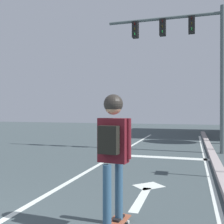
{
  "coord_description": "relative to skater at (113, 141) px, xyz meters",
  "views": [
    {
      "loc": [
        3.03,
        -1.36,
        1.6
      ],
      "look_at": [
        1.31,
        4.3,
        1.56
      ],
      "focal_mm": 42.81,
      "sensor_mm": 36.0,
      "label": 1
    }
  ],
  "objects": [
    {
      "name": "lane_arrow_stem",
      "position": [
        0.12,
        1.37,
        -1.18
      ],
      "size": [
        0.16,
        1.4,
        0.01
      ],
      "primitive_type": "cube",
      "color": "silver",
      "rests_on": "ground"
    },
    {
      "name": "traffic_signal_mast",
      "position": [
        0.78,
        7.25,
        2.84
      ],
      "size": [
        4.44,
        0.34,
        5.48
      ],
      "color": "#515F60",
      "rests_on": "ground"
    },
    {
      "name": "stop_bar",
      "position": [
        -0.04,
        5.75,
        -1.18
      ],
      "size": [
        3.18,
        0.4,
        0.01
      ],
      "primitive_type": "cube",
      "color": "silver",
      "rests_on": "ground"
    },
    {
      "name": "curb_strip",
      "position": [
        1.65,
        3.99,
        -1.11
      ],
      "size": [
        0.24,
        24.0,
        0.14
      ],
      "primitive_type": "cube",
      "color": "#A49998",
      "rests_on": "ground"
    },
    {
      "name": "lane_line_center",
      "position": [
        -1.63,
        3.99,
        -1.18
      ],
      "size": [
        0.12,
        20.0,
        0.01
      ],
      "primitive_type": "cube",
      "color": "silver",
      "rests_on": "ground"
    },
    {
      "name": "skater",
      "position": [
        0.0,
        0.0,
        0.0
      ],
      "size": [
        0.48,
        0.64,
        1.73
      ],
      "color": "#2F5371",
      "rests_on": "skateboard"
    },
    {
      "name": "lane_line_curbside",
      "position": [
        1.4,
        3.99,
        -1.18
      ],
      "size": [
        0.12,
        20.0,
        0.01
      ],
      "primitive_type": "cube",
      "color": "silver",
      "rests_on": "ground"
    },
    {
      "name": "lane_arrow_head",
      "position": [
        0.12,
        2.22,
        -1.18
      ],
      "size": [
        0.71,
        0.71,
        0.01
      ],
      "primitive_type": "cube",
      "rotation": [
        0.0,
        0.0,
        0.79
      ],
      "color": "silver",
      "rests_on": "ground"
    }
  ]
}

